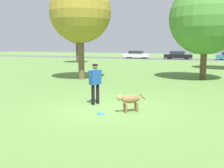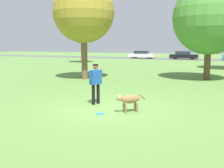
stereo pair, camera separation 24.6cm
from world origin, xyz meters
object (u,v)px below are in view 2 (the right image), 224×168
at_px(frisbee, 100,114).
at_px(parked_car_black, 184,55).
at_px(tree_far_left, 82,30).
at_px(tree_mid_center, 210,18).
at_px(parked_car_white, 142,55).
at_px(tree_near_left, 84,12).
at_px(person, 96,80).
at_px(dog, 129,100).

bearing_deg(frisbee, parked_car_black, 93.86).
xyz_separation_m(tree_far_left, parked_car_black, (10.97, 13.21, -3.56)).
height_order(frisbee, parked_car_black, parked_car_black).
bearing_deg(frisbee, tree_far_left, 121.25).
height_order(tree_mid_center, parked_car_white, tree_mid_center).
bearing_deg(parked_car_black, tree_near_left, -96.90).
distance_m(tree_far_left, parked_car_black, 17.54).
xyz_separation_m(tree_far_left, parked_car_white, (4.08, 13.08, -3.55)).
distance_m(tree_far_left, tree_near_left, 16.51).
bearing_deg(tree_near_left, tree_mid_center, 20.75).
distance_m(person, frisbee, 1.78).
xyz_separation_m(dog, frisbee, (-0.81, -0.61, -0.44)).
xyz_separation_m(person, parked_car_black, (-1.56, 33.92, -0.32)).
bearing_deg(parked_car_white, person, -76.80).
bearing_deg(parked_car_white, parked_car_black, 0.28).
height_order(person, parked_car_white, person).
bearing_deg(tree_far_left, frisbee, -58.75).
height_order(frisbee, parked_car_white, parked_car_white).
relative_size(frisbee, parked_car_black, 0.06).
bearing_deg(dog, frisbee, -6.72).
bearing_deg(tree_mid_center, tree_far_left, 144.80).
distance_m(tree_far_left, tree_mid_center, 19.63).
bearing_deg(parked_car_black, dog, -86.25).
distance_m(tree_far_left, parked_car_white, 14.15).
bearing_deg(tree_mid_center, dog, -100.63).
distance_m(frisbee, tree_far_left, 26.05).
relative_size(tree_far_left, parked_car_black, 1.35).
bearing_deg(parked_car_white, tree_mid_center, -64.72).
bearing_deg(tree_mid_center, parked_car_black, 101.69).
height_order(tree_near_left, parked_car_white, tree_near_left).
relative_size(dog, frisbee, 3.41).
bearing_deg(tree_far_left, tree_near_left, -59.49).
bearing_deg(person, tree_near_left, 50.92).
relative_size(frisbee, parked_car_white, 0.06).
xyz_separation_m(frisbee, tree_mid_center, (2.70, 10.67, 4.01)).
distance_m(person, tree_near_left, 8.45).
distance_m(dog, tree_mid_center, 10.84).
height_order(person, parked_car_black, person).
bearing_deg(dog, tree_far_left, -100.11).
xyz_separation_m(tree_near_left, parked_car_white, (-4.30, 27.30, -3.80)).
distance_m(frisbee, tree_mid_center, 11.71).
bearing_deg(tree_mid_center, tree_near_left, -159.25).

